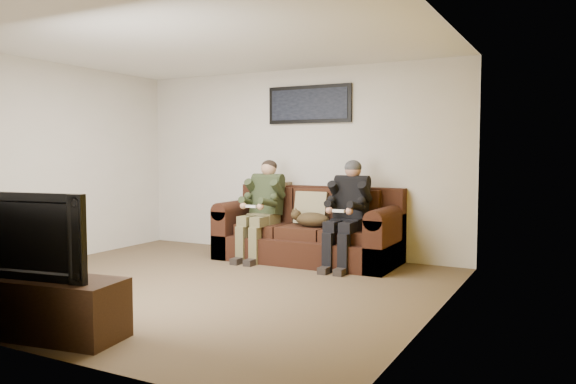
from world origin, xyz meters
The scene contains 16 objects.
floor centered at (0.00, 0.00, 0.00)m, with size 5.00×5.00×0.00m, color brown.
ceiling centered at (0.00, 0.00, 2.60)m, with size 5.00×5.00×0.00m, color silver.
wall_back centered at (0.00, 2.25, 1.30)m, with size 5.00×5.00×0.00m, color beige.
wall_front centered at (0.00, -2.25, 1.30)m, with size 5.00×5.00×0.00m, color beige.
wall_left centered at (-2.50, 0.00, 1.30)m, with size 4.50×4.50×0.00m, color beige.
wall_right centered at (2.50, 0.00, 1.30)m, with size 4.50×4.50×0.00m, color beige.
accent_wall_right centered at (2.49, 0.00, 1.30)m, with size 4.50×4.50×0.00m, color #A47D10.
sofa centered at (0.43, 1.83, 0.37)m, with size 2.38×1.03×0.97m.
throw_pillow centered at (0.43, 1.88, 0.69)m, with size 0.45×0.13×0.43m, color #91865F.
throw_blanket centered at (-0.29, 2.13, 0.97)m, with size 0.49×0.24×0.09m, color gray.
person_left centered at (-0.18, 1.64, 0.76)m, with size 0.51×0.87×1.33m.
person_right centered at (1.05, 1.64, 0.76)m, with size 0.51×0.86×1.34m.
cat centered at (0.54, 1.63, 0.58)m, with size 0.66×0.26×0.24m.
framed_poster centered at (0.23, 2.22, 2.10)m, with size 1.25×0.05×0.52m.
tv_stand centered at (-0.16, -1.95, 0.23)m, with size 1.47×0.47×0.46m, color #311E10.
television centered at (-0.16, -1.95, 0.80)m, with size 1.16×0.15×0.67m, color black.
Camera 1 is at (3.60, -4.86, 1.43)m, focal length 35.00 mm.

